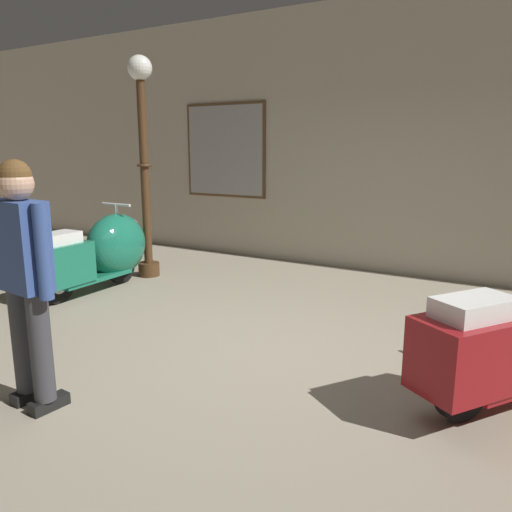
# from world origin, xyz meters

# --- Properties ---
(ground_plane) EXTENTS (60.00, 60.00, 0.00)m
(ground_plane) POSITION_xyz_m (0.00, 0.00, 0.00)
(ground_plane) COLOR gray
(showroom_back_wall) EXTENTS (18.00, 0.24, 3.62)m
(showroom_back_wall) POSITION_xyz_m (-0.02, 3.44, 1.81)
(showroom_back_wall) COLOR #BCB29E
(showroom_back_wall) RESTS_ON ground
(scooter_0) EXTENTS (0.55, 1.68, 1.02)m
(scooter_0) POSITION_xyz_m (-2.79, 0.75, 0.47)
(scooter_0) COLOR black
(scooter_0) RESTS_ON ground
(lamppost) EXTENTS (0.31, 0.31, 2.82)m
(lamppost) POSITION_xyz_m (-2.75, 1.53, 1.64)
(lamppost) COLOR #472D19
(lamppost) RESTS_ON ground
(visitor_1) EXTENTS (0.55, 0.28, 1.63)m
(visitor_1) POSITION_xyz_m (-0.99, -1.49, 0.94)
(visitor_1) COLOR black
(visitor_1) RESTS_ON ground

